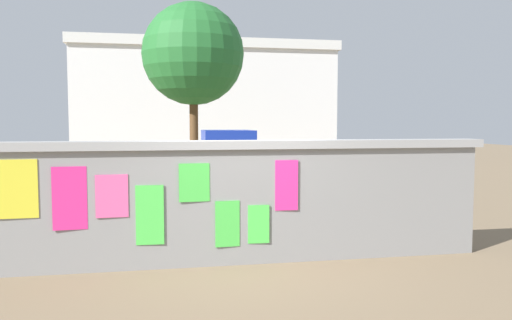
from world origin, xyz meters
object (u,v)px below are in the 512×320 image
tree_roadside (193,55)px  person_walking (272,186)px  auto_rickshaw_truck (267,168)px  bicycle_near (127,197)px  motorcycle (129,217)px  bicycle_far (351,213)px

tree_roadside → person_walking: bearing=-86.3°
auto_rickshaw_truck → tree_roadside: (-1.44, 5.71, 3.51)m
bicycle_near → person_walking: person_walking is taller
motorcycle → bicycle_far: bearing=3.1°
motorcycle → person_walking: (2.34, -0.40, 0.52)m
auto_rickshaw_truck → bicycle_near: 3.46m
motorcycle → tree_roadside: size_ratio=0.31×
motorcycle → tree_roadside: tree_roadside is taller
auto_rickshaw_truck → motorcycle: size_ratio=1.90×
bicycle_far → person_walking: person_walking is taller
bicycle_far → person_walking: size_ratio=1.03×
bicycle_near → person_walking: 4.41m
motorcycle → bicycle_near: bicycle_near is taller
bicycle_near → person_walking: size_ratio=1.05×
motorcycle → person_walking: 2.44m
bicycle_near → bicycle_far: (4.20, -2.91, 0.00)m
auto_rickshaw_truck → person_walking: bearing=-100.9°
bicycle_far → person_walking: 1.86m
person_walking → tree_roadside: size_ratio=0.26×
motorcycle → bicycle_near: 3.14m
bicycle_near → tree_roadside: tree_roadside is taller
auto_rickshaw_truck → motorcycle: (-3.14, -3.74, -0.44)m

